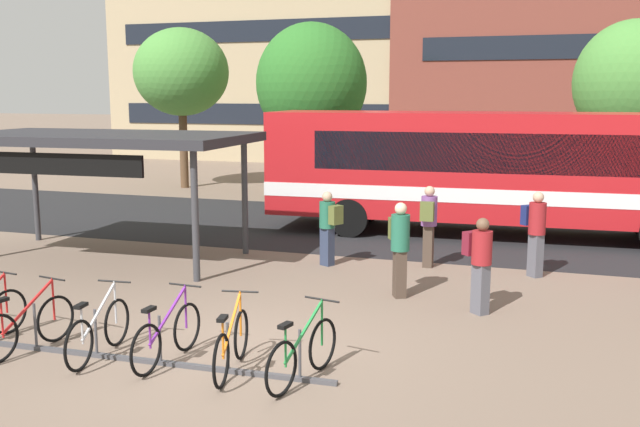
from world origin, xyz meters
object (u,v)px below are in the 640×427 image
object	(u,v)px
parked_bicycle_orange_5	(232,345)
commuter_olive_pack_6	(400,243)
commuter_olive_pack_1	(328,223)
parked_bicycle_silver_3	(99,331)
street_tree_1	(311,83)
commuter_navy_pack_5	(536,228)
parked_bicycle_purple_4	(167,336)
parked_bicycle_red_2	(27,326)
street_tree_2	(634,83)
city_bus	(498,168)
transit_shelter	(101,141)
parked_bicycle_green_6	(303,354)
commuter_maroon_pack_2	(480,258)
street_tree_3	(181,73)
commuter_olive_pack_0	(429,221)

from	to	relation	value
parked_bicycle_orange_5	commuter_olive_pack_6	world-z (taller)	commuter_olive_pack_6
commuter_olive_pack_1	commuter_olive_pack_6	xyz separation A→B (m)	(1.95, -1.88, 0.08)
parked_bicycle_silver_3	street_tree_1	size ratio (longest dim) A/B	0.28
commuter_navy_pack_5	parked_bicycle_purple_4	bearing A→B (deg)	-78.48
parked_bicycle_red_2	street_tree_2	bearing A→B (deg)	-17.41
commuter_navy_pack_5	commuter_olive_pack_6	world-z (taller)	commuter_olive_pack_6
city_bus	commuter_navy_pack_5	xyz separation A→B (m)	(1.10, -4.10, -0.77)
parked_bicycle_purple_4	transit_shelter	distance (m)	7.27
parked_bicycle_orange_5	transit_shelter	world-z (taller)	transit_shelter
transit_shelter	commuter_olive_pack_6	bearing A→B (deg)	-10.25
parked_bicycle_green_6	commuter_olive_pack_6	xyz separation A→B (m)	(0.35, 4.28, 0.63)
commuter_maroon_pack_2	street_tree_3	distance (m)	18.61
parked_bicycle_orange_5	street_tree_3	xyz separation A→B (m)	(-9.89, 16.78, 4.09)
commuter_olive_pack_0	street_tree_3	world-z (taller)	street_tree_3
parked_bicycle_red_2	street_tree_3	bearing A→B (deg)	31.42
parked_bicycle_green_6	street_tree_2	xyz separation A→B (m)	(5.36, 18.33, 3.65)
transit_shelter	commuter_olive_pack_1	distance (m)	5.33
commuter_olive_pack_6	street_tree_2	world-z (taller)	street_tree_2
city_bus	parked_bicycle_silver_3	bearing A→B (deg)	64.11
street_tree_2	street_tree_3	size ratio (longest dim) A/B	1.00
commuter_maroon_pack_2	commuter_navy_pack_5	bearing A→B (deg)	116.87
parked_bicycle_purple_4	street_tree_2	xyz separation A→B (m)	(7.36, 18.27, 3.65)
street_tree_2	street_tree_3	bearing A→B (deg)	-174.60
parked_bicycle_silver_3	street_tree_2	world-z (taller)	street_tree_2
parked_bicycle_silver_3	commuter_olive_pack_1	xyz separation A→B (m)	(1.43, 6.23, 0.55)
transit_shelter	commuter_olive_pack_1	bearing A→B (deg)	8.15
commuter_olive_pack_6	street_tree_3	world-z (taller)	street_tree_3
parked_bicycle_purple_4	parked_bicycle_orange_5	world-z (taller)	same
parked_bicycle_red_2	commuter_navy_pack_5	size ratio (longest dim) A/B	0.98
street_tree_2	street_tree_3	xyz separation A→B (m)	(-16.26, -1.54, 0.43)
parked_bicycle_silver_3	street_tree_3	distance (m)	19.06
parked_bicycle_silver_3	commuter_olive_pack_0	size ratio (longest dim) A/B	0.98
street_tree_2	street_tree_1	bearing A→B (deg)	-166.90
parked_bicycle_purple_4	street_tree_3	xyz separation A→B (m)	(-8.90, 16.73, 4.09)
parked_bicycle_red_2	commuter_olive_pack_0	world-z (taller)	commuter_olive_pack_0
commuter_olive_pack_0	parked_bicycle_red_2	bearing A→B (deg)	146.11
city_bus	commuter_olive_pack_0	distance (m)	4.22
parked_bicycle_silver_3	parked_bicycle_orange_5	size ratio (longest dim) A/B	1.01
street_tree_1	commuter_olive_pack_6	bearing A→B (deg)	-64.07
parked_bicycle_silver_3	parked_bicycle_purple_4	size ratio (longest dim) A/B	1.00
parked_bicycle_silver_3	commuter_maroon_pack_2	bearing A→B (deg)	-57.22
city_bus	commuter_maroon_pack_2	distance (m)	7.04
parked_bicycle_purple_4	commuter_olive_pack_0	bearing A→B (deg)	-17.67
commuter_olive_pack_6	street_tree_1	distance (m)	13.23
transit_shelter	commuter_maroon_pack_2	distance (m)	8.71
commuter_olive_pack_1	street_tree_3	bearing A→B (deg)	-20.78
commuter_olive_pack_6	street_tree_1	size ratio (longest dim) A/B	0.29
commuter_olive_pack_1	street_tree_2	world-z (taller)	street_tree_2
street_tree_3	commuter_maroon_pack_2	bearing A→B (deg)	-45.76
commuter_maroon_pack_2	street_tree_3	world-z (taller)	street_tree_3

